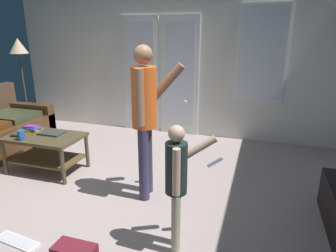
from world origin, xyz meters
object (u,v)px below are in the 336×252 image
coffee_table (46,145)px  person_child (178,178)px  tv_remote_black (17,136)px  laptop_closed (52,133)px  person_adult (145,110)px  floor_lamp (19,52)px  book_stack (32,128)px  cup_near_edge (21,135)px  loose_keyboard (17,241)px

coffee_table → person_child: size_ratio=0.87×
tv_remote_black → person_child: bearing=-27.0°
laptop_closed → person_child: bearing=-27.0°
person_adult → person_child: (0.57, -0.76, -0.33)m
coffee_table → floor_lamp: floor_lamp is taller
person_child → laptop_closed: 2.28m
floor_lamp → book_stack: bearing=-45.6°
coffee_table → person_adult: bearing=-7.1°
person_adult → person_child: bearing=-53.0°
coffee_table → cup_near_edge: bearing=-126.0°
person_child → floor_lamp: size_ratio=0.66×
person_adult → tv_remote_black: (-1.81, 0.04, -0.49)m
laptop_closed → book_stack: book_stack is taller
cup_near_edge → tv_remote_black: cup_near_edge is taller
person_adult → person_child: size_ratio=1.50×
floor_lamp → cup_near_edge: floor_lamp is taller
loose_keyboard → person_child: bearing=14.7°
laptop_closed → book_stack: bearing=174.8°
coffee_table → floor_lamp: (-1.54, 1.39, 1.09)m
person_adult → loose_keyboard: size_ratio=3.69×
coffee_table → tv_remote_black: tv_remote_black is taller
person_child → floor_lamp: floor_lamp is taller
loose_keyboard → laptop_closed: 1.62m
person_child → book_stack: 2.61m
person_adult → coffee_table: bearing=172.9°
person_child → tv_remote_black: size_ratio=6.54×
cup_near_edge → tv_remote_black: (-0.14, 0.08, -0.05)m
coffee_table → book_stack: 0.36m
person_child → laptop_closed: person_child is taller
coffee_table → cup_near_edge: 0.34m
coffee_table → book_stack: size_ratio=4.09×
cup_near_edge → tv_remote_black: size_ratio=0.73×
person_adult → person_child: person_adult is taller
book_stack → loose_keyboard: bearing=-55.0°
cup_near_edge → floor_lamp: bearing=130.6°
loose_keyboard → book_stack: book_stack is taller
person_child → loose_keyboard: 1.57m
floor_lamp → loose_keyboard: bearing=-50.3°
coffee_table → book_stack: book_stack is taller
person_adult → book_stack: 1.89m
coffee_table → person_adult: 1.65m
floor_lamp → loose_keyboard: 3.80m
laptop_closed → cup_near_edge: cup_near_edge is taller
loose_keyboard → cup_near_edge: bearing=128.5°
coffee_table → laptop_closed: bearing=61.0°
coffee_table → floor_lamp: 2.35m
coffee_table → person_child: bearing=-24.4°
person_adult → floor_lamp: bearing=152.6°
cup_near_edge → book_stack: size_ratio=0.53×
person_adult → book_stack: person_adult is taller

